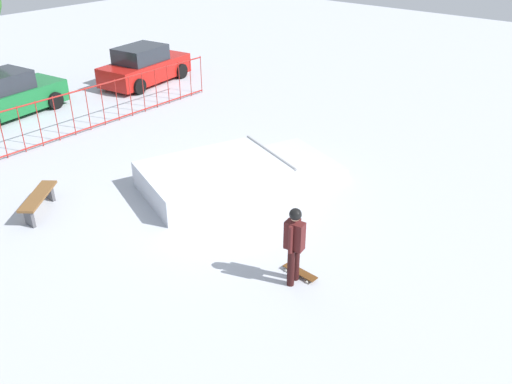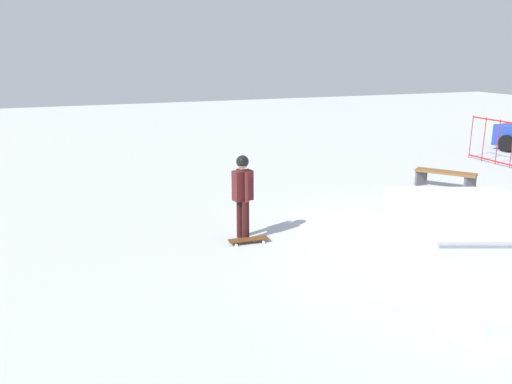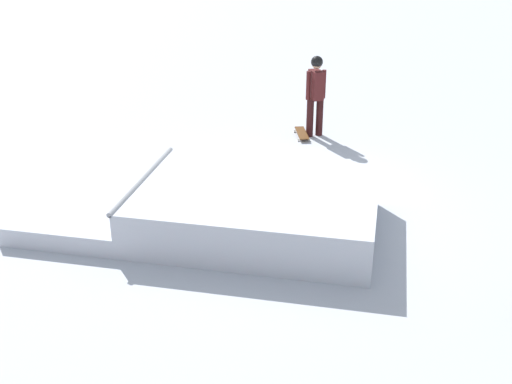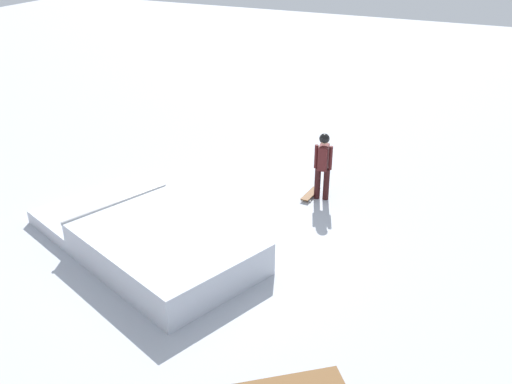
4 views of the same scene
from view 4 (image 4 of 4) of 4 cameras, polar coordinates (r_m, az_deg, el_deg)
ground_plane at (r=12.16m, az=-5.27°, el=-5.80°), size 60.00×60.00×0.00m
skate_ramp at (r=12.00m, az=-10.34°, el=-4.88°), size 5.97×4.36×0.74m
skater at (r=13.85m, az=6.77°, el=3.06°), size 0.44×0.41×1.73m
skateboard at (r=14.30m, az=5.51°, el=-0.19°), size 0.30×0.81×0.09m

